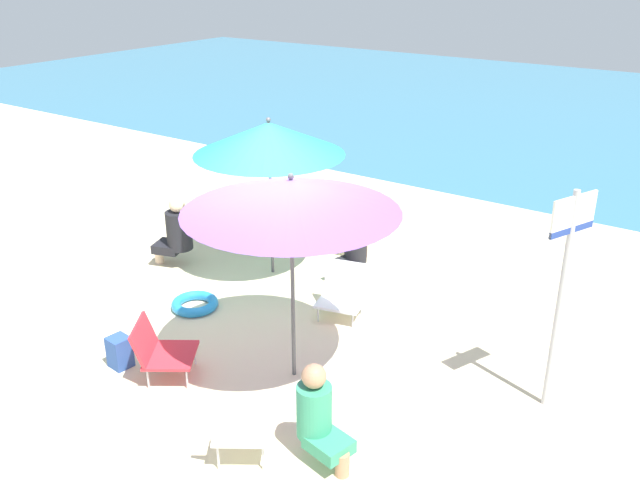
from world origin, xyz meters
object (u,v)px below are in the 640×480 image
object	(u,v)px
umbrella_teal	(269,138)
beach_chair_d	(343,291)
person_b	(176,231)
beach_chair_b	(255,217)
person_a	(345,221)
umbrella_purple	(291,196)
beach_bag	(120,352)
person_d	(318,415)
warning_sign	(565,270)
person_c	(352,249)
swim_ring	(195,304)
beach_chair_c	(240,427)
beach_chair_a	(160,349)

from	to	relation	value
umbrella_teal	beach_chair_d	xyz separation A→B (m)	(1.40, -0.43, -1.54)
person_b	beach_chair_b	bearing A→B (deg)	-114.53
beach_chair_d	person_a	xyz separation A→B (m)	(-0.94, 1.49, 0.20)
umbrella_purple	person_a	world-z (taller)	umbrella_purple
person_b	beach_bag	distance (m)	2.50
umbrella_teal	person_d	xyz separation A→B (m)	(2.58, -2.65, -1.40)
warning_sign	beach_chair_d	bearing A→B (deg)	-166.46
person_a	beach_bag	world-z (taller)	person_a
umbrella_teal	person_a	size ratio (longest dim) A/B	2.16
person_c	person_d	distance (m)	3.42
person_b	warning_sign	xyz separation A→B (m)	(5.13, -0.24, 0.92)
swim_ring	person_c	bearing A→B (deg)	56.04
umbrella_purple	person_c	bearing A→B (deg)	106.95
beach_chair_c	person_b	distance (m)	4.14
beach_chair_d	person_b	world-z (taller)	person_b
beach_chair_d	beach_bag	distance (m)	2.60
beach_chair_c	warning_sign	distance (m)	3.10
person_a	person_c	world-z (taller)	person_a
umbrella_purple	beach_chair_c	distance (m)	2.07
umbrella_purple	person_a	xyz separation A→B (m)	(-1.21, 2.84, -1.43)
person_b	umbrella_purple	bearing A→B (deg)	138.25
beach_chair_c	person_a	world-z (taller)	person_a
umbrella_teal	warning_sign	distance (m)	4.04
person_b	person_c	world-z (taller)	person_b
beach_chair_b	beach_chair_d	world-z (taller)	beach_chair_d
beach_chair_b	beach_bag	world-z (taller)	beach_chair_b
beach_chair_a	person_d	bearing A→B (deg)	-36.51
beach_chair_b	beach_chair_c	distance (m)	5.07
umbrella_teal	beach_chair_c	bearing A→B (deg)	-55.76
umbrella_teal	swim_ring	xyz separation A→B (m)	(-0.15, -1.33, -1.78)
beach_chair_b	person_b	xyz separation A→B (m)	(-0.14, -1.47, 0.22)
person_d	umbrella_teal	bearing A→B (deg)	146.83
person_c	beach_bag	bearing A→B (deg)	-0.60
person_d	warning_sign	xyz separation A→B (m)	(1.35, 1.84, 0.98)
beach_chair_a	person_d	xyz separation A→B (m)	(1.99, -0.09, 0.12)
umbrella_teal	warning_sign	xyz separation A→B (m)	(3.93, -0.81, -0.42)
beach_chair_a	swim_ring	distance (m)	1.46
person_b	person_c	distance (m)	2.41
person_a	beach_chair_c	bearing A→B (deg)	-78.33
swim_ring	person_d	bearing A→B (deg)	-25.80
beach_chair_a	person_a	bearing A→B (deg)	58.08
warning_sign	swim_ring	xyz separation A→B (m)	(-4.08, -0.52, -1.36)
beach_chair_d	swim_ring	bearing A→B (deg)	-73.72
swim_ring	beach_chair_d	bearing A→B (deg)	30.44
person_b	swim_ring	bearing A→B (deg)	124.88
beach_chair_a	person_c	xyz separation A→B (m)	(0.43, 2.95, 0.13)
person_a	person_c	bearing A→B (deg)	-60.60
person_d	warning_sign	world-z (taller)	warning_sign
beach_chair_d	beach_chair_a	bearing A→B (deg)	-34.92
person_c	warning_sign	bearing A→B (deg)	83.64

